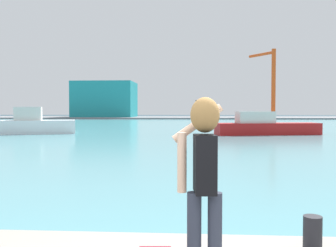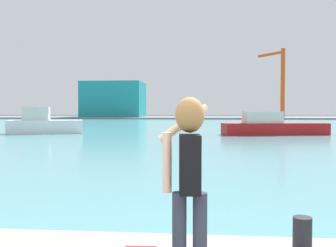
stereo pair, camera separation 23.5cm
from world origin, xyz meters
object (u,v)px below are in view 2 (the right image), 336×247
object	(u,v)px
person_photographer	(189,167)
warehouse_left	(114,100)
port_crane	(280,77)
boat_moored	(44,124)
boat_moored_2	(272,127)
harbor_bollard	(302,236)

from	to	relation	value
person_photographer	warehouse_left	distance (m)	94.53
port_crane	boat_moored	bearing A→B (deg)	-119.06
warehouse_left	port_crane	distance (m)	41.67
boat_moored_2	warehouse_left	bearing A→B (deg)	103.35
boat_moored	warehouse_left	bearing A→B (deg)	79.32
boat_moored	port_crane	world-z (taller)	port_crane
harbor_bollard	warehouse_left	xyz separation A→B (m)	(-23.89, 91.04, 4.11)
boat_moored_2	warehouse_left	xyz separation A→B (m)	(-28.71, 62.75, 4.11)
boat_moored	port_crane	distance (m)	67.82
person_photographer	boat_moored_2	xyz separation A→B (m)	(6.07, 28.97, -0.86)
harbor_bollard	warehouse_left	bearing A→B (deg)	104.71
boat_moored	boat_moored_2	size ratio (longest dim) A/B	0.75
boat_moored_2	warehouse_left	size ratio (longest dim) A/B	0.61
harbor_bollard	port_crane	distance (m)	89.29
boat_moored_2	harbor_bollard	bearing A→B (deg)	-110.90
person_photographer	boat_moored	bearing A→B (deg)	21.17
harbor_bollard	port_crane	size ratio (longest dim) A/B	0.03
boat_moored_2	boat_moored	bearing A→B (deg)	168.52
boat_moored	warehouse_left	xyz separation A→B (m)	(-8.53, 62.66, 3.97)
harbor_bollard	person_photographer	bearing A→B (deg)	-151.38
boat_moored	boat_moored_2	distance (m)	20.19
person_photographer	port_crane	world-z (taller)	port_crane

